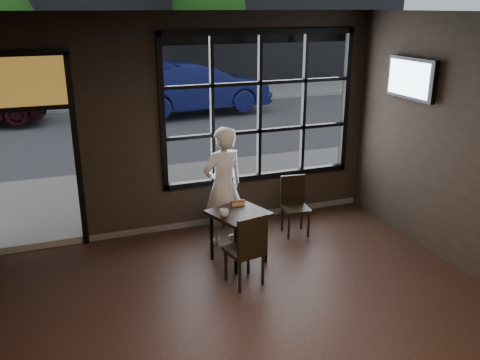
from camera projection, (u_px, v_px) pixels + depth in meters
name	position (u px, v px, depth m)	size (l,w,h in m)	color
ceiling	(294.00, 12.00, 3.73)	(6.00, 7.00, 0.02)	black
window_frame	(259.00, 107.00, 7.68)	(3.06, 0.12, 2.28)	black
stained_transom	(19.00, 81.00, 6.41)	(1.20, 0.06, 0.70)	orange
street_asphalt	(85.00, 73.00, 26.04)	(60.00, 41.00, 0.04)	#545456
cafe_table	(239.00, 236.00, 6.74)	(0.66, 0.66, 0.72)	black
chair_near	(244.00, 248.00, 6.16)	(0.41, 0.41, 0.94)	black
chair_window	(296.00, 207.00, 7.52)	(0.38, 0.38, 0.87)	black
man	(223.00, 186.00, 7.11)	(0.63, 0.41, 1.72)	silver
hotdog	(238.00, 203.00, 6.83)	(0.20, 0.08, 0.06)	tan
cup	(224.00, 213.00, 6.46)	(0.12, 0.12, 0.10)	silver
tv	(411.00, 78.00, 6.97)	(0.11, 0.97, 0.56)	black
navy_car	(195.00, 88.00, 15.70)	(1.61, 4.63, 1.52)	#111751
tree_left	(0.00, 23.00, 16.07)	(2.28, 2.28, 3.89)	#332114
tree_right	(209.00, 8.00, 18.34)	(2.66, 2.66, 4.53)	#332114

